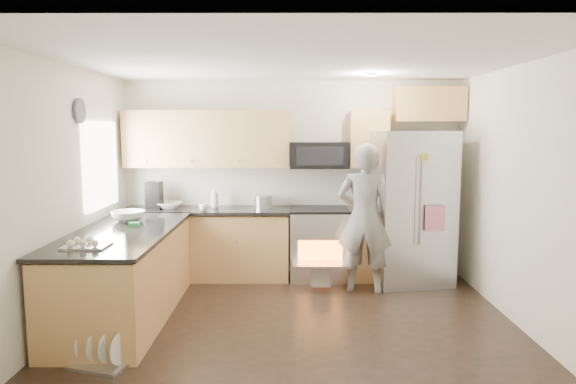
{
  "coord_description": "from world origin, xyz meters",
  "views": [
    {
      "loc": [
        -0.04,
        -4.93,
        1.97
      ],
      "look_at": [
        -0.05,
        0.5,
        1.29
      ],
      "focal_mm": 32.0,
      "sensor_mm": 36.0,
      "label": 1
    }
  ],
  "objects_px": {
    "refrigerator": "(410,208)",
    "dish_rack": "(103,355)",
    "stove_range": "(319,227)",
    "person": "(364,218)"
  },
  "relations": [
    {
      "from": "refrigerator",
      "to": "dish_rack",
      "type": "height_order",
      "value": "refrigerator"
    },
    {
      "from": "stove_range",
      "to": "dish_rack",
      "type": "height_order",
      "value": "stove_range"
    },
    {
      "from": "refrigerator",
      "to": "dish_rack",
      "type": "xyz_separation_m",
      "value": [
        -3.1,
        -2.35,
        -0.89
      ]
    },
    {
      "from": "person",
      "to": "stove_range",
      "type": "bearing_deg",
      "value": -35.7
    },
    {
      "from": "person",
      "to": "refrigerator",
      "type": "bearing_deg",
      "value": -136.67
    },
    {
      "from": "stove_range",
      "to": "refrigerator",
      "type": "distance_m",
      "value": 1.2
    },
    {
      "from": "refrigerator",
      "to": "dish_rack",
      "type": "relative_size",
      "value": 3.45
    },
    {
      "from": "refrigerator",
      "to": "dish_rack",
      "type": "bearing_deg",
      "value": -152.86
    },
    {
      "from": "stove_range",
      "to": "refrigerator",
      "type": "relative_size",
      "value": 0.92
    },
    {
      "from": "stove_range",
      "to": "refrigerator",
      "type": "bearing_deg",
      "value": -9.34
    }
  ]
}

